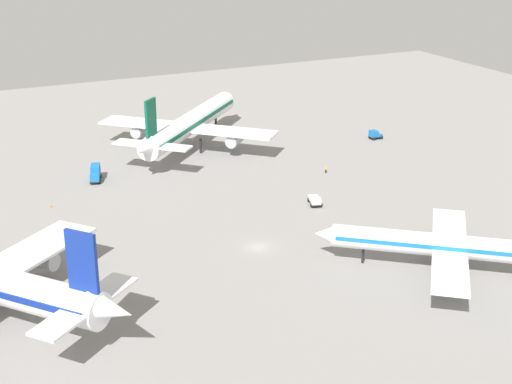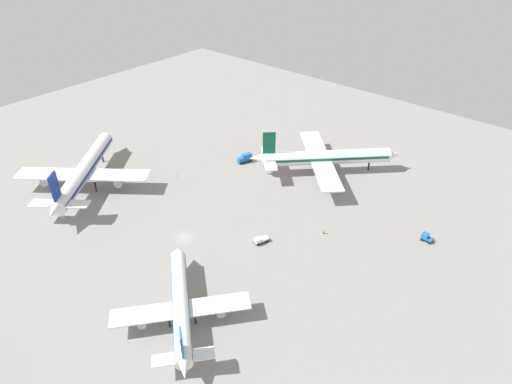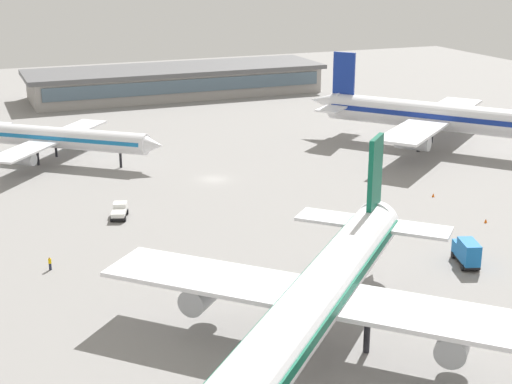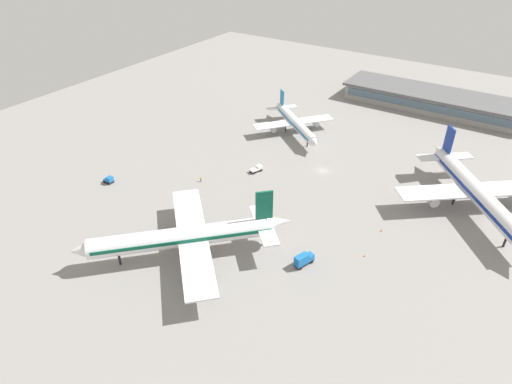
{
  "view_description": "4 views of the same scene",
  "coord_description": "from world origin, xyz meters",
  "px_view_note": "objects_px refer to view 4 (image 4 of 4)",
  "views": [
    {
      "loc": [
        -52.17,
        -107.26,
        55.74
      ],
      "look_at": [
        5.92,
        13.36,
        4.77
      ],
      "focal_mm": 52.65,
      "sensor_mm": 36.0,
      "label": 1
    },
    {
      "loc": [
        84.84,
        -65.63,
        85.38
      ],
      "look_at": [
        2.28,
        30.18,
        2.29
      ],
      "focal_mm": 31.47,
      "sensor_mm": 36.0,
      "label": 2
    },
    {
      "loc": [
        38.93,
        116.42,
        36.9
      ],
      "look_at": [
        -1.59,
        15.24,
        2.08
      ],
      "focal_mm": 53.21,
      "sensor_mm": 36.0,
      "label": 3
    },
    {
      "loc": [
        -53.76,
        124.38,
        77.46
      ],
      "look_at": [
        8.28,
        29.52,
        4.15
      ],
      "focal_mm": 31.33,
      "sensor_mm": 36.0,
      "label": 4
    }
  ],
  "objects_px": {
    "airplane_taxiing": "(186,237)",
    "ground_crew_worker": "(201,179)",
    "baggage_tug": "(109,180)",
    "airplane_distant": "(476,192)",
    "pushback_tractor": "(257,169)",
    "safety_cone_near_gate": "(365,256)",
    "airplane_at_gate": "(295,122)",
    "catering_truck": "(304,260)",
    "safety_cone_mid_apron": "(382,230)"
  },
  "relations": [
    {
      "from": "airplane_taxiing",
      "to": "ground_crew_worker",
      "type": "relative_size",
      "value": 26.46
    },
    {
      "from": "baggage_tug",
      "to": "airplane_distant",
      "type": "bearing_deg",
      "value": 24.7
    },
    {
      "from": "airplane_taxiing",
      "to": "baggage_tug",
      "type": "relative_size",
      "value": 13.7
    },
    {
      "from": "pushback_tractor",
      "to": "ground_crew_worker",
      "type": "xyz_separation_m",
      "value": [
        11.83,
        15.69,
        -0.12
      ]
    },
    {
      "from": "ground_crew_worker",
      "to": "safety_cone_near_gate",
      "type": "bearing_deg",
      "value": -153.57
    },
    {
      "from": "baggage_tug",
      "to": "airplane_taxiing",
      "type": "bearing_deg",
      "value": -17.42
    },
    {
      "from": "ground_crew_worker",
      "to": "airplane_at_gate",
      "type": "bearing_deg",
      "value": -66.89
    },
    {
      "from": "baggage_tug",
      "to": "pushback_tractor",
      "type": "xyz_separation_m",
      "value": [
        -36.61,
        -32.91,
        -0.19
      ]
    },
    {
      "from": "airplane_distant",
      "to": "ground_crew_worker",
      "type": "xyz_separation_m",
      "value": [
        78.41,
        31.85,
        -5.46
      ]
    },
    {
      "from": "catering_truck",
      "to": "pushback_tractor",
      "type": "xyz_separation_m",
      "value": [
        35.82,
        -33.12,
        -0.73
      ]
    },
    {
      "from": "catering_truck",
      "to": "baggage_tug",
      "type": "relative_size",
      "value": 1.83
    },
    {
      "from": "airplane_taxiing",
      "to": "baggage_tug",
      "type": "distance_m",
      "value": 47.56
    },
    {
      "from": "baggage_tug",
      "to": "airplane_at_gate",
      "type": "bearing_deg",
      "value": 63.25
    },
    {
      "from": "airplane_taxiing",
      "to": "ground_crew_worker",
      "type": "distance_m",
      "value": 37.4
    },
    {
      "from": "airplane_distant",
      "to": "ground_crew_worker",
      "type": "distance_m",
      "value": 84.81
    },
    {
      "from": "pushback_tractor",
      "to": "safety_cone_near_gate",
      "type": "distance_m",
      "value": 52.45
    },
    {
      "from": "airplane_taxiing",
      "to": "safety_cone_mid_apron",
      "type": "xyz_separation_m",
      "value": [
        -39.02,
        -37.65,
        -5.9
      ]
    },
    {
      "from": "pushback_tractor",
      "to": "ground_crew_worker",
      "type": "height_order",
      "value": "pushback_tractor"
    },
    {
      "from": "baggage_tug",
      "to": "safety_cone_mid_apron",
      "type": "xyz_separation_m",
      "value": [
        -84.33,
        -24.07,
        -0.86
      ]
    },
    {
      "from": "airplane_at_gate",
      "to": "baggage_tug",
      "type": "xyz_separation_m",
      "value": [
        32.66,
        66.93,
        -3.41
      ]
    },
    {
      "from": "baggage_tug",
      "to": "safety_cone_near_gate",
      "type": "xyz_separation_m",
      "value": [
        -84.4,
        -11.29,
        -0.86
      ]
    },
    {
      "from": "catering_truck",
      "to": "ground_crew_worker",
      "type": "bearing_deg",
      "value": 88.41
    },
    {
      "from": "airplane_at_gate",
      "to": "safety_cone_mid_apron",
      "type": "xyz_separation_m",
      "value": [
        -51.67,
        42.86,
        -4.26
      ]
    },
    {
      "from": "catering_truck",
      "to": "safety_cone_near_gate",
      "type": "distance_m",
      "value": 16.66
    },
    {
      "from": "airplane_at_gate",
      "to": "catering_truck",
      "type": "xyz_separation_m",
      "value": [
        -39.77,
        67.14,
        -2.87
      ]
    },
    {
      "from": "airplane_taxiing",
      "to": "safety_cone_near_gate",
      "type": "bearing_deg",
      "value": 167.05
    },
    {
      "from": "airplane_distant",
      "to": "catering_truck",
      "type": "relative_size",
      "value": 8.05
    },
    {
      "from": "airplane_at_gate",
      "to": "ground_crew_worker",
      "type": "relative_size",
      "value": 20.6
    },
    {
      "from": "airplane_distant",
      "to": "pushback_tractor",
      "type": "height_order",
      "value": "airplane_distant"
    },
    {
      "from": "ground_crew_worker",
      "to": "airplane_distant",
      "type": "bearing_deg",
      "value": -125.78
    },
    {
      "from": "catering_truck",
      "to": "pushback_tractor",
      "type": "height_order",
      "value": "catering_truck"
    },
    {
      "from": "airplane_at_gate",
      "to": "airplane_taxiing",
      "type": "bearing_deg",
      "value": -42.21
    },
    {
      "from": "pushback_tractor",
      "to": "airplane_at_gate",
      "type": "bearing_deg",
      "value": 25.55
    },
    {
      "from": "airplane_at_gate",
      "to": "pushback_tractor",
      "type": "height_order",
      "value": "airplane_at_gate"
    },
    {
      "from": "airplane_taxiing",
      "to": "catering_truck",
      "type": "bearing_deg",
      "value": 160.83
    },
    {
      "from": "ground_crew_worker",
      "to": "safety_cone_mid_apron",
      "type": "distance_m",
      "value": 59.94
    },
    {
      "from": "baggage_tug",
      "to": "safety_cone_mid_apron",
      "type": "relative_size",
      "value": 5.37
    },
    {
      "from": "airplane_distant",
      "to": "catering_truck",
      "type": "height_order",
      "value": "airplane_distant"
    },
    {
      "from": "pushback_tractor",
      "to": "safety_cone_near_gate",
      "type": "relative_size",
      "value": 7.96
    },
    {
      "from": "pushback_tractor",
      "to": "safety_cone_mid_apron",
      "type": "relative_size",
      "value": 7.96
    },
    {
      "from": "airplane_at_gate",
      "to": "safety_cone_mid_apron",
      "type": "relative_size",
      "value": 57.34
    },
    {
      "from": "ground_crew_worker",
      "to": "safety_cone_mid_apron",
      "type": "height_order",
      "value": "ground_crew_worker"
    },
    {
      "from": "airplane_taxiing",
      "to": "safety_cone_near_gate",
      "type": "relative_size",
      "value": 73.63
    },
    {
      "from": "airplane_at_gate",
      "to": "ground_crew_worker",
      "type": "distance_m",
      "value": 50.46
    },
    {
      "from": "airplane_taxiing",
      "to": "pushback_tractor",
      "type": "xyz_separation_m",
      "value": [
        8.69,
        -46.49,
        -5.22
      ]
    },
    {
      "from": "airplane_at_gate",
      "to": "airplane_taxiing",
      "type": "relative_size",
      "value": 0.78
    },
    {
      "from": "airplane_taxiing",
      "to": "catering_truck",
      "type": "relative_size",
      "value": 7.47
    },
    {
      "from": "baggage_tug",
      "to": "ground_crew_worker",
      "type": "height_order",
      "value": "baggage_tug"
    },
    {
      "from": "airplane_taxiing",
      "to": "pushback_tractor",
      "type": "relative_size",
      "value": 9.25
    },
    {
      "from": "safety_cone_mid_apron",
      "to": "ground_crew_worker",
      "type": "bearing_deg",
      "value": 6.56
    }
  ]
}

